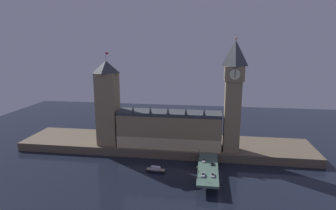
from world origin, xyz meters
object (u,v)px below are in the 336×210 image
(clock_tower, at_px, (233,93))
(victoria_tower, at_px, (108,103))
(car_northbound_lead, at_px, (204,160))
(car_southbound_lead, at_px, (213,175))
(pedestrian_far_rail, at_px, (200,159))
(street_lamp_far, at_px, (199,151))
(car_southbound_trail, at_px, (212,163))
(pedestrian_near_rail, at_px, (199,171))
(street_lamp_near, at_px, (198,171))
(car_northbound_trail, at_px, (203,175))
(boat_upstream, at_px, (156,170))

(clock_tower, relative_size, victoria_tower, 1.15)
(car_northbound_lead, distance_m, car_southbound_lead, 20.50)
(victoria_tower, bearing_deg, car_southbound_lead, -30.16)
(pedestrian_far_rail, height_order, street_lamp_far, street_lamp_far)
(clock_tower, xyz_separation_m, pedestrian_far_rail, (-20.86, -22.57, -39.97))
(car_northbound_lead, relative_size, car_southbound_trail, 1.11)
(clock_tower, distance_m, car_northbound_lead, 49.88)
(car_southbound_lead, relative_size, pedestrian_near_rail, 2.40)
(victoria_tower, xyz_separation_m, car_northbound_lead, (71.64, -24.96, -30.18))
(car_northbound_lead, xyz_separation_m, pedestrian_far_rail, (-2.68, 0.52, 0.33))
(street_lamp_near, bearing_deg, clock_tower, 65.46)
(victoria_tower, xyz_separation_m, car_southbound_trail, (77.00, -28.89, -30.16))
(clock_tower, height_order, street_lamp_near, clock_tower)
(car_southbound_lead, bearing_deg, pedestrian_far_rail, 111.59)
(car_northbound_trail, xyz_separation_m, pedestrian_near_rail, (-2.68, 3.88, 0.26))
(car_northbound_lead, height_order, pedestrian_near_rail, pedestrian_near_rail)
(pedestrian_near_rail, height_order, street_lamp_far, street_lamp_far)
(car_northbound_trail, bearing_deg, boat_upstream, 154.50)
(car_northbound_trail, height_order, boat_upstream, car_northbound_trail)
(boat_upstream, bearing_deg, pedestrian_far_rail, 13.31)
(car_northbound_lead, distance_m, car_southbound_trail, 6.64)
(car_northbound_trail, bearing_deg, street_lamp_near, -134.68)
(victoria_tower, bearing_deg, boat_upstream, -36.72)
(car_northbound_trail, xyz_separation_m, car_southbound_lead, (5.36, 0.58, -0.10))
(car_northbound_trail, distance_m, car_southbound_trail, 17.29)
(boat_upstream, bearing_deg, car_southbound_lead, -21.24)
(clock_tower, distance_m, car_northbound_trail, 61.93)
(car_southbound_trail, distance_m, street_lamp_far, 13.53)
(car_northbound_lead, relative_size, car_southbound_lead, 1.07)
(street_lamp_near, height_order, street_lamp_far, street_lamp_near)
(car_southbound_trail, xyz_separation_m, boat_upstream, (-35.53, -2.05, -5.77))
(clock_tower, distance_m, victoria_tower, 90.41)
(pedestrian_far_rail, height_order, street_lamp_near, street_lamp_near)
(car_northbound_trail, height_order, street_lamp_near, street_lamp_near)
(clock_tower, relative_size, car_northbound_trail, 16.32)
(car_northbound_lead, xyz_separation_m, car_northbound_trail, (0.00, -20.37, 0.10))
(car_southbound_trail, bearing_deg, street_lamp_far, 130.48)
(clock_tower, relative_size, pedestrian_far_rail, 43.17)
(car_northbound_trail, relative_size, car_southbound_trail, 1.11)
(clock_tower, bearing_deg, car_northbound_trail, -112.70)
(car_northbound_trail, bearing_deg, pedestrian_far_rail, 97.31)
(car_southbound_lead, xyz_separation_m, pedestrian_near_rail, (-8.04, 3.29, 0.36))
(car_northbound_lead, bearing_deg, car_southbound_trail, -36.25)
(pedestrian_far_rail, bearing_deg, car_northbound_trail, -82.69)
(car_northbound_lead, relative_size, street_lamp_far, 0.67)
(car_southbound_trail, distance_m, pedestrian_near_rail, 14.92)
(street_lamp_far, bearing_deg, victoria_tower, 164.51)
(pedestrian_near_rail, bearing_deg, street_lamp_far, 91.02)
(street_lamp_far, xyz_separation_m, boat_upstream, (-27.09, -11.94, -9.55))
(car_northbound_lead, xyz_separation_m, boat_upstream, (-30.17, -5.98, -5.75))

